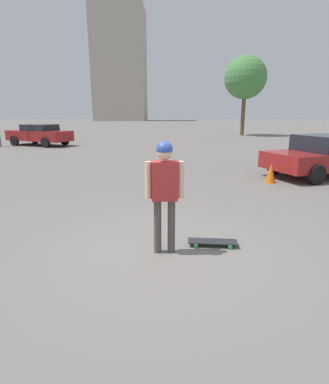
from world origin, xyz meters
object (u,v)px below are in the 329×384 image
car_parked_far (39,134)px  car_parked_near (325,155)px  person (164,184)px  skateboard (213,242)px  traffic_cone (271,173)px

car_parked_far → car_parked_near: bearing=168.9°
person → skateboard: (-0.79, -0.25, -1.04)m
person → traffic_cone: person is taller
skateboard → car_parked_far: bearing=-55.2°
car_parked_far → skateboard: bearing=145.1°
skateboard → car_parked_far: 18.37m
person → skateboard: 1.33m
person → skateboard: size_ratio=2.12×
car_parked_near → car_parked_far: 17.26m
car_parked_near → car_parked_far: bearing=-56.8°
car_parked_near → traffic_cone: size_ratio=7.18×
skateboard → car_parked_far: car_parked_far is taller
car_parked_near → car_parked_far: car_parked_near is taller
car_parked_far → traffic_cone: (-12.01, 10.95, -0.44)m
skateboard → traffic_cone: (-2.44, -4.71, 0.24)m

